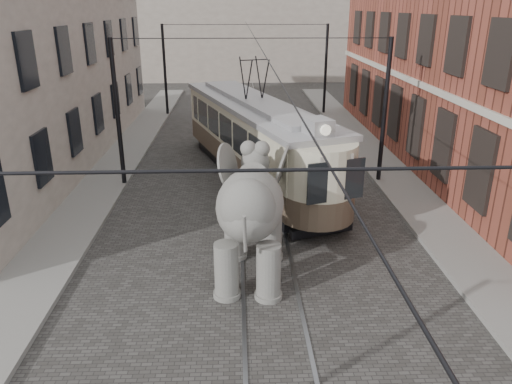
{
  "coord_description": "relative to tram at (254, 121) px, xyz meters",
  "views": [
    {
      "loc": [
        -0.82,
        -13.57,
        7.14
      ],
      "look_at": [
        -0.3,
        -0.43,
        2.1
      ],
      "focal_mm": 34.34,
      "sensor_mm": 36.0,
      "label": 1
    }
  ],
  "objects": [
    {
      "name": "ground",
      "position": [
        0.11,
        -6.81,
        -2.56
      ],
      "size": [
        120.0,
        120.0,
        0.0
      ],
      "primitive_type": "plane",
      "color": "#3F3D3B"
    },
    {
      "name": "tram_rails",
      "position": [
        0.11,
        -6.81,
        -2.54
      ],
      "size": [
        1.54,
        80.0,
        0.02
      ],
      "primitive_type": null,
      "color": "slate",
      "rests_on": "ground"
    },
    {
      "name": "sidewalk_right",
      "position": [
        6.11,
        -6.81,
        -2.48
      ],
      "size": [
        2.0,
        60.0,
        0.15
      ],
      "primitive_type": "cube",
      "color": "slate",
      "rests_on": "ground"
    },
    {
      "name": "sidewalk_left",
      "position": [
        -6.39,
        -6.81,
        -2.48
      ],
      "size": [
        2.0,
        60.0,
        0.15
      ],
      "primitive_type": "cube",
      "color": "slate",
      "rests_on": "ground"
    },
    {
      "name": "brick_building",
      "position": [
        11.11,
        2.19,
        3.44
      ],
      "size": [
        8.0,
        26.0,
        12.0
      ],
      "primitive_type": "cube",
      "color": "brown",
      "rests_on": "ground"
    },
    {
      "name": "stucco_building",
      "position": [
        -10.89,
        3.19,
        2.44
      ],
      "size": [
        7.0,
        24.0,
        10.0
      ],
      "primitive_type": "cube",
      "color": "gray",
      "rests_on": "ground"
    },
    {
      "name": "distant_block",
      "position": [
        0.11,
        33.19,
        4.44
      ],
      "size": [
        28.0,
        10.0,
        14.0
      ],
      "primitive_type": "cube",
      "color": "gray",
      "rests_on": "ground"
    },
    {
      "name": "catenary",
      "position": [
        -0.09,
        -1.81,
        0.44
      ],
      "size": [
        11.0,
        30.2,
        6.0
      ],
      "primitive_type": null,
      "color": "black",
      "rests_on": "ground"
    },
    {
      "name": "tram",
      "position": [
        0.0,
        0.0,
        0.0
      ],
      "size": [
        6.61,
        13.05,
        5.11
      ],
      "primitive_type": null,
      "rotation": [
        0.0,
        0.0,
        0.32
      ],
      "color": "beige",
      "rests_on": "ground"
    },
    {
      "name": "elephant",
      "position": [
        -0.4,
        -8.34,
        -0.86
      ],
      "size": [
        3.57,
        5.79,
        3.38
      ],
      "primitive_type": null,
      "rotation": [
        0.0,
        0.0,
        -0.1
      ],
      "color": "#5C5B55",
      "rests_on": "ground"
    }
  ]
}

